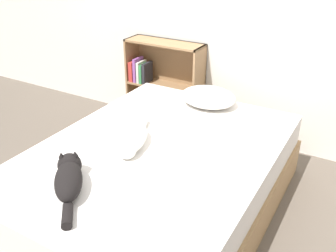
{
  "coord_description": "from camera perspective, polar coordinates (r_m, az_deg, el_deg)",
  "views": [
    {
      "loc": [
        1.16,
        -1.84,
        1.83
      ],
      "look_at": [
        0.0,
        0.16,
        0.64
      ],
      "focal_mm": 40.0,
      "sensor_mm": 36.0,
      "label": 1
    }
  ],
  "objects": [
    {
      "name": "ground_plane",
      "position": [
        2.85,
        -1.63,
        -12.73
      ],
      "size": [
        8.0,
        8.0,
        0.0
      ],
      "primitive_type": "plane",
      "color": "brown"
    },
    {
      "name": "wall_back",
      "position": [
        3.5,
        10.82,
        17.3
      ],
      "size": [
        8.0,
        0.06,
        2.5
      ],
      "color": "silver",
      "rests_on": "ground_plane"
    },
    {
      "name": "bed",
      "position": [
        2.68,
        -1.71,
        -8.41
      ],
      "size": [
        1.53,
        2.1,
        0.54
      ],
      "color": "#99754C",
      "rests_on": "ground_plane"
    },
    {
      "name": "pillow",
      "position": [
        3.16,
        6.23,
        4.4
      ],
      "size": [
        0.47,
        0.38,
        0.15
      ],
      "color": "white",
      "rests_on": "bed"
    },
    {
      "name": "cat_light",
      "position": [
        2.54,
        -5.41,
        -2.02
      ],
      "size": [
        0.3,
        0.55,
        0.15
      ],
      "rotation": [
        0.0,
        0.0,
        5.07
      ],
      "color": "white",
      "rests_on": "bed"
    },
    {
      "name": "cat_dark",
      "position": [
        2.2,
        -14.88,
        -7.59
      ],
      "size": [
        0.42,
        0.46,
        0.16
      ],
      "rotation": [
        0.0,
        0.0,
        2.29
      ],
      "color": "black",
      "rests_on": "bed"
    },
    {
      "name": "bookshelf",
      "position": [
        3.88,
        -0.71,
        6.69
      ],
      "size": [
        0.8,
        0.26,
        0.9
      ],
      "color": "#8E6B47",
      "rests_on": "ground_plane"
    }
  ]
}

